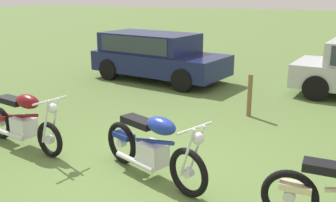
% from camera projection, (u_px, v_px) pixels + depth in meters
% --- Properties ---
extents(ground_plane, '(120.00, 120.00, 0.00)m').
position_uv_depth(ground_plane, '(157.00, 179.00, 5.62)').
color(ground_plane, '#567038').
extents(motorcycle_maroon, '(2.01, 0.67, 1.02)m').
position_uv_depth(motorcycle_maroon, '(23.00, 121.00, 6.64)').
color(motorcycle_maroon, black).
rests_on(motorcycle_maroon, ground).
extents(motorcycle_blue, '(2.02, 0.97, 1.02)m').
position_uv_depth(motorcycle_blue, '(153.00, 147.00, 5.51)').
color(motorcycle_blue, black).
rests_on(motorcycle_blue, ground).
extents(car_navy, '(4.29, 2.32, 1.43)m').
position_uv_depth(car_navy, '(155.00, 53.00, 11.83)').
color(car_navy, '#161E4C').
rests_on(car_navy, ground).
extents(fence_post_wooden, '(0.10, 0.10, 0.93)m').
position_uv_depth(fence_post_wooden, '(250.00, 96.00, 8.35)').
color(fence_post_wooden, brown).
rests_on(fence_post_wooden, ground).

